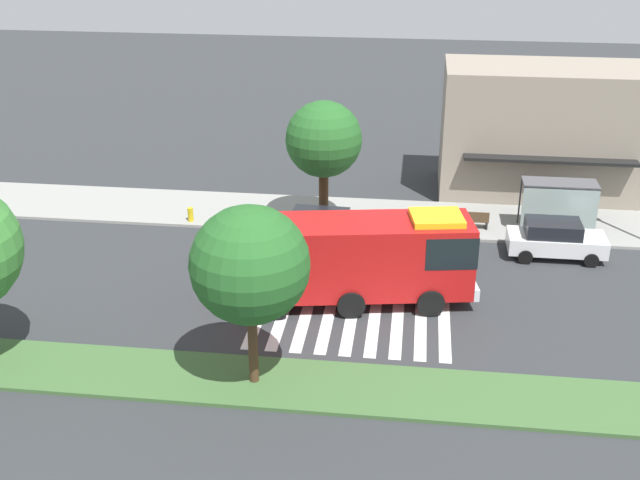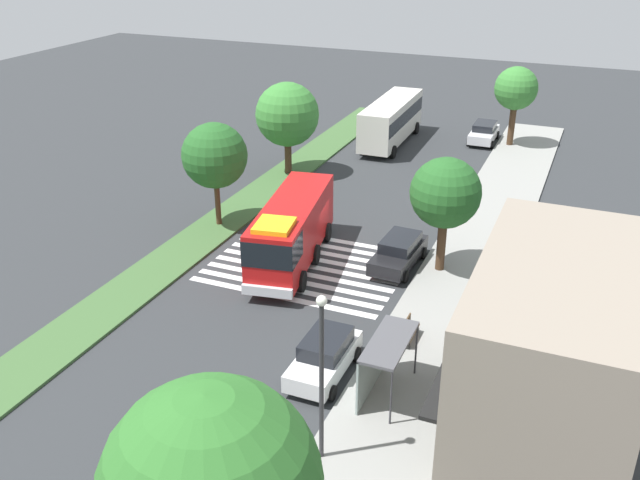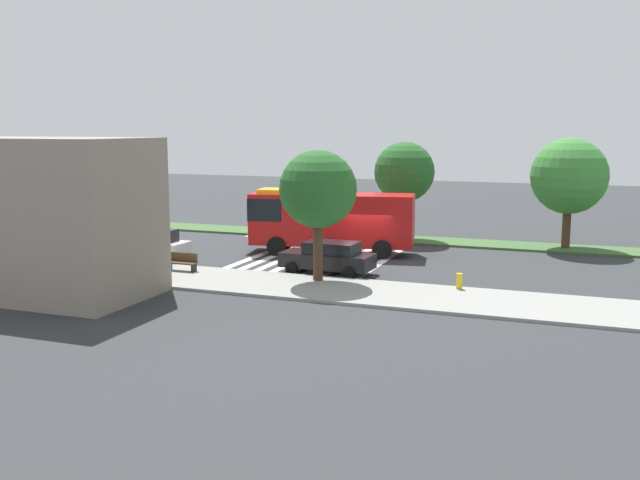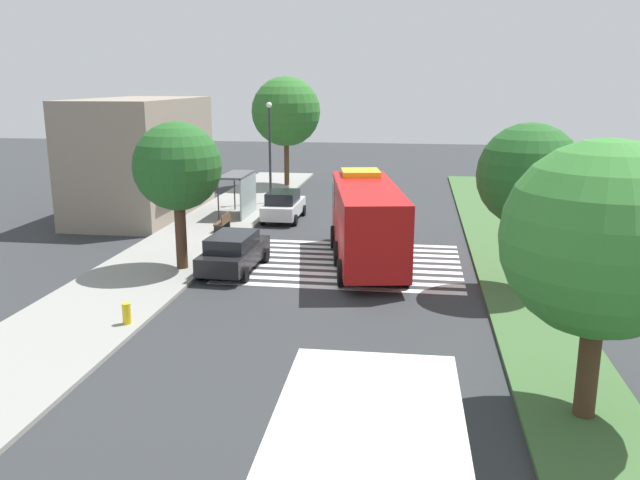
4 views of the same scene
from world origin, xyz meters
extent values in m
plane|color=#2D3033|center=(0.00, 0.00, 0.00)|extent=(120.00, 120.00, 0.00)
cube|color=gray|center=(0.00, 8.04, 0.07)|extent=(60.00, 4.71, 0.14)
cube|color=#3D6033|center=(0.00, -7.19, 0.07)|extent=(60.00, 3.00, 0.14)
cube|color=silver|center=(-0.96, 0.00, 0.01)|extent=(0.45, 10.24, 0.01)
cube|color=silver|center=(-0.06, 0.00, 0.01)|extent=(0.45, 10.24, 0.01)
cube|color=silver|center=(0.84, 0.00, 0.01)|extent=(0.45, 10.24, 0.01)
cube|color=silver|center=(1.74, 0.00, 0.01)|extent=(0.45, 10.24, 0.01)
cube|color=silver|center=(2.64, 0.00, 0.01)|extent=(0.45, 10.24, 0.01)
cube|color=silver|center=(3.54, 0.00, 0.01)|extent=(0.45, 10.24, 0.01)
cube|color=silver|center=(4.44, 0.00, 0.01)|extent=(0.45, 10.24, 0.01)
cube|color=silver|center=(5.34, 0.00, 0.01)|extent=(0.45, 10.24, 0.01)
cube|color=silver|center=(6.24, 0.00, 0.01)|extent=(0.45, 10.24, 0.01)
cube|color=#B71414|center=(5.75, -0.41, 2.03)|extent=(3.23, 2.98, 2.96)
cube|color=#B71414|center=(1.10, -1.23, 2.03)|extent=(6.95, 3.63, 2.97)
cube|color=black|center=(6.17, -0.34, 2.63)|extent=(2.45, 2.87, 1.30)
cube|color=silver|center=(7.25, -0.15, 0.80)|extent=(0.67, 2.54, 0.50)
cube|color=yellow|center=(5.75, -0.41, 3.63)|extent=(2.26, 2.09, 0.24)
cylinder|color=black|center=(5.26, 0.79, 0.55)|extent=(1.14, 0.48, 1.10)
cylinder|color=black|center=(5.69, -1.71, 0.55)|extent=(1.14, 0.48, 1.10)
cylinder|color=black|center=(-0.75, -0.26, 0.55)|extent=(1.14, 0.48, 1.10)
cylinder|color=black|center=(-0.31, -2.76, 0.55)|extent=(1.14, 0.48, 1.10)
cylinder|color=black|center=(2.18, 0.25, 0.55)|extent=(1.14, 0.48, 1.10)
cylinder|color=black|center=(2.62, -2.25, 0.55)|extent=(1.14, 0.48, 1.10)
cube|color=black|center=(0.79, 4.49, 0.69)|extent=(4.75, 2.08, 0.74)
cube|color=black|center=(0.55, 4.50, 1.35)|extent=(2.69, 1.76, 0.58)
cylinder|color=black|center=(2.37, 5.35, 0.32)|extent=(0.65, 0.25, 0.64)
cylinder|color=black|center=(2.28, 3.48, 0.32)|extent=(0.65, 0.25, 0.64)
cylinder|color=black|center=(-0.71, 5.49, 0.32)|extent=(0.65, 0.25, 0.64)
cylinder|color=black|center=(-0.79, 3.63, 0.32)|extent=(0.65, 0.25, 0.64)
cube|color=silver|center=(11.32, 4.49, 0.69)|extent=(4.33, 1.85, 0.75)
cube|color=black|center=(11.11, 4.49, 1.39)|extent=(2.43, 1.62, 0.65)
cylinder|color=black|center=(12.75, 5.41, 0.32)|extent=(0.64, 0.22, 0.64)
cylinder|color=black|center=(12.75, 3.58, 0.32)|extent=(0.64, 0.22, 0.64)
cylinder|color=black|center=(9.89, 5.40, 0.32)|extent=(0.64, 0.22, 0.64)
cylinder|color=black|center=(9.90, 3.57, 0.32)|extent=(0.64, 0.22, 0.64)
cube|color=#4C4C51|center=(11.69, 7.33, 2.54)|extent=(3.50, 1.40, 0.12)
cube|color=#8C9E99|center=(11.69, 6.67, 1.34)|extent=(3.50, 0.08, 2.40)
cylinder|color=#333338|center=(9.99, 7.98, 1.34)|extent=(0.08, 0.08, 2.40)
cylinder|color=#333338|center=(13.39, 7.98, 1.34)|extent=(0.08, 0.08, 2.40)
cube|color=#4C3823|center=(7.69, 7.10, 0.55)|extent=(1.60, 0.50, 0.08)
cube|color=#4C3823|center=(7.69, 6.88, 0.82)|extent=(1.60, 0.06, 0.45)
cube|color=black|center=(6.97, 7.10, 0.33)|extent=(0.08, 0.45, 0.37)
cube|color=black|center=(8.41, 7.10, 0.33)|extent=(0.08, 0.45, 0.37)
cylinder|color=#2D2D30|center=(15.94, 6.29, 3.18)|extent=(0.16, 0.16, 6.07)
sphere|color=white|center=(15.94, 6.29, 6.39)|extent=(0.36, 0.36, 0.36)
cube|color=gray|center=(11.55, 13.09, 3.44)|extent=(10.78, 5.39, 6.89)
cube|color=black|center=(11.55, 10.00, 2.80)|extent=(8.63, 0.80, 0.16)
cylinder|color=#47301E|center=(0.45, 6.69, 1.67)|extent=(0.47, 0.47, 3.06)
sphere|color=#235B23|center=(0.45, 6.69, 4.47)|extent=(3.66, 3.66, 3.66)
cylinder|color=#513823|center=(23.38, 6.69, 2.00)|extent=(0.38, 0.38, 3.72)
sphere|color=#2D6B28|center=(23.38, 6.69, 5.65)|extent=(5.12, 5.12, 5.12)
cylinder|color=#47301E|center=(-10.27, -7.19, 1.51)|extent=(0.50, 0.50, 2.73)
sphere|color=#387F33|center=(-10.27, -7.19, 4.46)|extent=(4.52, 4.52, 4.52)
cylinder|color=#47301E|center=(-0.23, -7.19, 1.63)|extent=(0.33, 0.33, 2.99)
sphere|color=#235B23|center=(-0.23, -7.19, 4.48)|extent=(3.88, 3.88, 3.88)
cylinder|color=gold|center=(-6.16, 6.19, 0.49)|extent=(0.28, 0.28, 0.70)
camera|label=1|loc=(4.84, -29.59, 15.53)|focal=44.97mm
camera|label=2|loc=(33.33, 13.48, 17.36)|focal=39.11mm
camera|label=3|loc=(-11.31, 37.54, 7.32)|focal=39.82mm
camera|label=4|loc=(-25.26, -3.02, 7.91)|focal=36.79mm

